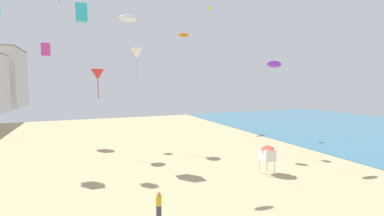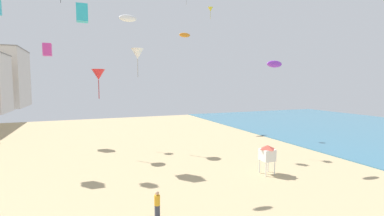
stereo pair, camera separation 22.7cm
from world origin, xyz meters
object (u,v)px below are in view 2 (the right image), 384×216
kite_orange_parafoil (185,35)px  kite_cyan_box (82,13)px  kite_flyer (157,203)px  kite_red_delta (98,75)px  lifeguard_stand (267,153)px  kite_purple_parafoil (274,64)px  kite_magenta_box (47,50)px  kite_yellow_delta (210,9)px  kite_white_delta (137,54)px  kite_white_parafoil (128,18)px

kite_orange_parafoil → kite_cyan_box: bearing=-139.7°
kite_flyer → kite_orange_parafoil: 35.04m
kite_red_delta → lifeguard_stand: bearing=-43.5°
kite_purple_parafoil → kite_magenta_box: bearing=137.0°
kite_orange_parafoil → kite_yellow_delta: (2.38, -5.03, 3.22)m
kite_flyer → kite_magenta_box: bearing=-91.9°
kite_red_delta → kite_white_delta: kite_white_delta is taller
kite_purple_parafoil → kite_yellow_delta: bearing=84.2°
kite_yellow_delta → kite_red_delta: bearing=-156.1°
kite_red_delta → kite_orange_parafoil: (14.70, 12.59, 7.24)m
kite_flyer → kite_white_parafoil: bearing=-106.3°
kite_cyan_box → kite_white_delta: kite_cyan_box is taller
lifeguard_stand → kite_red_delta: (-13.00, 12.34, 6.99)m
lifeguard_stand → kite_red_delta: size_ratio=0.80×
lifeguard_stand → kite_white_parafoil: size_ratio=1.85×
kite_white_parafoil → kite_yellow_delta: (15.26, 16.82, 6.37)m
kite_orange_parafoil → kite_magenta_box: (-20.49, -3.07, -3.75)m
lifeguard_stand → kite_orange_parafoil: 28.75m
kite_yellow_delta → kite_white_parafoil: bearing=-132.2°
kite_cyan_box → kite_white_parafoil: bearing=-68.3°
kite_purple_parafoil → kite_white_delta: bearing=132.6°
kite_flyer → kite_white_delta: kite_white_delta is taller
lifeguard_stand → kite_magenta_box: bearing=130.5°
kite_red_delta → kite_yellow_delta: size_ratio=1.82×
kite_flyer → kite_white_parafoil: (-0.33, 7.15, 12.01)m
lifeguard_stand → kite_white_parafoil: kite_white_parafoil is taller
kite_flyer → kite_white_delta: bearing=-116.6°
kite_flyer → kite_cyan_box: (-3.59, 15.32, 14.01)m
kite_cyan_box → kite_yellow_delta: kite_yellow_delta is taller
kite_purple_parafoil → kite_magenta_box: size_ratio=1.04×
kite_white_parafoil → kite_white_delta: size_ratio=0.41×
kite_purple_parafoil → kite_white_delta: (-10.71, 11.63, 1.70)m
kite_purple_parafoil → kite_yellow_delta: size_ratio=0.97×
kite_white_parafoil → kite_magenta_box: (-7.60, 18.77, -0.60)m
kite_cyan_box → kite_yellow_delta: (18.52, 8.65, 4.36)m
kite_magenta_box → kite_orange_parafoil: bearing=8.5°
lifeguard_stand → kite_magenta_box: size_ratio=1.57×
kite_yellow_delta → kite_magenta_box: 23.98m
kite_orange_parafoil → kite_cyan_box: 21.19m
kite_red_delta → kite_cyan_box: bearing=-142.9°
kite_white_parafoil → kite_white_delta: kite_white_parafoil is taller
kite_orange_parafoil → kite_white_delta: (-10.14, -11.10, -4.68)m
kite_magenta_box → kite_red_delta: bearing=-58.7°
kite_white_delta → kite_white_parafoil: bearing=-104.3°
kite_purple_parafoil → kite_orange_parafoil: bearing=91.4°
kite_cyan_box → kite_purple_parafoil: bearing=-28.5°
kite_orange_parafoil → kite_white_parafoil: kite_orange_parafoil is taller
kite_flyer → kite_purple_parafoil: kite_purple_parafoil is taller
kite_orange_parafoil → kite_cyan_box: (-16.14, -13.68, -1.14)m
lifeguard_stand → kite_cyan_box: 22.51m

